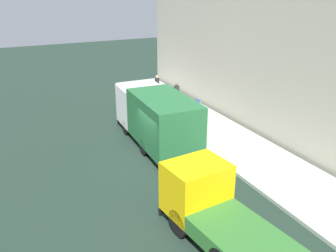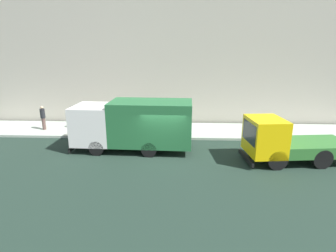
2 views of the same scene
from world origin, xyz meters
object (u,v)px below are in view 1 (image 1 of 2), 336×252
(pedestrian_standing, at_px, (177,94))
(pedestrian_walking, at_px, (179,104))
(large_utility_truck, at_px, (156,116))
(traffic_cone_orange, at_px, (159,105))
(small_flatbed_truck, at_px, (215,210))
(pedestrian_third, at_px, (157,86))
(street_sign_post, at_px, (196,114))

(pedestrian_standing, bearing_deg, pedestrian_walking, -15.56)
(pedestrian_walking, distance_m, pedestrian_standing, 2.08)
(large_utility_truck, relative_size, pedestrian_standing, 4.13)
(pedestrian_walking, relative_size, traffic_cone_orange, 2.92)
(large_utility_truck, relative_size, small_flatbed_truck, 1.25)
(traffic_cone_orange, bearing_deg, small_flatbed_truck, -106.35)
(pedestrian_standing, relative_size, pedestrian_third, 0.97)
(small_flatbed_truck, bearing_deg, large_utility_truck, 73.63)
(large_utility_truck, bearing_deg, pedestrian_third, 67.51)
(pedestrian_walking, bearing_deg, traffic_cone_orange, -103.80)
(large_utility_truck, xyz_separation_m, pedestrian_standing, (3.74, 4.90, -0.57))
(traffic_cone_orange, bearing_deg, pedestrian_third, 69.21)
(pedestrian_walking, bearing_deg, pedestrian_standing, -141.30)
(traffic_cone_orange, bearing_deg, street_sign_post, -91.24)
(traffic_cone_orange, bearing_deg, large_utility_truck, -116.01)
(large_utility_truck, xyz_separation_m, pedestrian_walking, (2.96, 2.97, -0.60))
(pedestrian_walking, relative_size, pedestrian_third, 0.94)
(small_flatbed_truck, bearing_deg, traffic_cone_orange, 67.40)
(large_utility_truck, distance_m, small_flatbed_truck, 8.53)
(pedestrian_walking, height_order, pedestrian_standing, pedestrian_standing)
(pedestrian_walking, distance_m, traffic_cone_orange, 2.14)
(small_flatbed_truck, height_order, pedestrian_walking, small_flatbed_truck)
(pedestrian_walking, bearing_deg, small_flatbed_truck, 39.23)
(street_sign_post, bearing_deg, small_flatbed_truck, -115.24)
(pedestrian_standing, xyz_separation_m, street_sign_post, (-1.44, -5.23, 0.42))
(large_utility_truck, xyz_separation_m, pedestrian_third, (3.31, 7.31, -0.53))
(pedestrian_third, distance_m, traffic_cone_orange, 2.62)
(small_flatbed_truck, relative_size, street_sign_post, 2.56)
(small_flatbed_truck, relative_size, pedestrian_standing, 3.29)
(pedestrian_walking, distance_m, pedestrian_third, 4.35)
(small_flatbed_truck, distance_m, street_sign_post, 8.91)
(large_utility_truck, bearing_deg, pedestrian_walking, 46.98)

